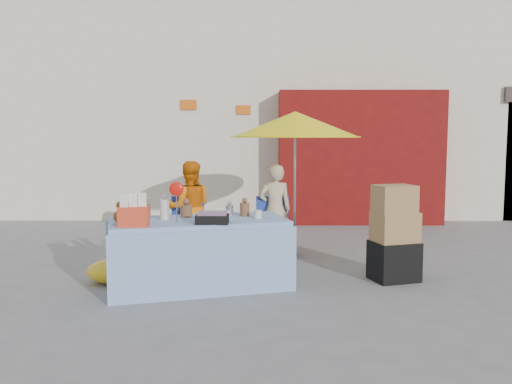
{
  "coord_description": "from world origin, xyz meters",
  "views": [
    {
      "loc": [
        0.19,
        -6.46,
        1.74
      ],
      "look_at": [
        0.16,
        0.6,
        1.0
      ],
      "focal_mm": 38.0,
      "sensor_mm": 36.0,
      "label": 1
    }
  ],
  "objects_px": {
    "chair_right": "(275,238)",
    "vendor_beige": "(275,209)",
    "chair_left": "(189,238)",
    "vendor_orange": "(190,208)",
    "umbrella": "(295,125)",
    "market_table": "(198,252)",
    "box_stack": "(394,237)"
  },
  "relations": [
    {
      "from": "chair_left",
      "to": "vendor_beige",
      "type": "xyz_separation_m",
      "value": [
        1.25,
        0.13,
        0.41
      ]
    },
    {
      "from": "market_table",
      "to": "chair_right",
      "type": "relative_size",
      "value": 2.62
    },
    {
      "from": "vendor_beige",
      "to": "umbrella",
      "type": "height_order",
      "value": "umbrella"
    },
    {
      "from": "market_table",
      "to": "vendor_orange",
      "type": "relative_size",
      "value": 1.63
    },
    {
      "from": "chair_right",
      "to": "vendor_orange",
      "type": "bearing_deg",
      "value": 164.89
    },
    {
      "from": "vendor_orange",
      "to": "umbrella",
      "type": "bearing_deg",
      "value": 176.57
    },
    {
      "from": "chair_left",
      "to": "umbrella",
      "type": "relative_size",
      "value": 0.41
    },
    {
      "from": "chair_right",
      "to": "vendor_orange",
      "type": "xyz_separation_m",
      "value": [
        -1.25,
        0.13,
        0.43
      ]
    },
    {
      "from": "chair_left",
      "to": "chair_right",
      "type": "relative_size",
      "value": 1.0
    },
    {
      "from": "vendor_orange",
      "to": "chair_left",
      "type": "bearing_deg",
      "value": 79.99
    },
    {
      "from": "chair_right",
      "to": "vendor_orange",
      "type": "relative_size",
      "value": 0.62
    },
    {
      "from": "vendor_orange",
      "to": "umbrella",
      "type": "relative_size",
      "value": 0.65
    },
    {
      "from": "chair_left",
      "to": "vendor_orange",
      "type": "bearing_deg",
      "value": 79.99
    },
    {
      "from": "chair_right",
      "to": "vendor_beige",
      "type": "bearing_deg",
      "value": 79.99
    },
    {
      "from": "chair_left",
      "to": "vendor_beige",
      "type": "bearing_deg",
      "value": -2.83
    },
    {
      "from": "umbrella",
      "to": "box_stack",
      "type": "distance_m",
      "value": 2.37
    },
    {
      "from": "market_table",
      "to": "chair_left",
      "type": "distance_m",
      "value": 1.65
    },
    {
      "from": "vendor_beige",
      "to": "umbrella",
      "type": "xyz_separation_m",
      "value": [
        0.3,
        0.15,
        1.23
      ]
    },
    {
      "from": "vendor_orange",
      "to": "umbrella",
      "type": "distance_m",
      "value": 1.97
    },
    {
      "from": "chair_left",
      "to": "umbrella",
      "type": "bearing_deg",
      "value": 1.42
    },
    {
      "from": "chair_left",
      "to": "vendor_orange",
      "type": "distance_m",
      "value": 0.45
    },
    {
      "from": "chair_right",
      "to": "vendor_beige",
      "type": "relative_size",
      "value": 0.64
    },
    {
      "from": "market_table",
      "to": "vendor_beige",
      "type": "bearing_deg",
      "value": 46.01
    },
    {
      "from": "chair_right",
      "to": "box_stack",
      "type": "height_order",
      "value": "box_stack"
    },
    {
      "from": "chair_left",
      "to": "umbrella",
      "type": "xyz_separation_m",
      "value": [
        1.55,
        0.28,
        1.64
      ]
    },
    {
      "from": "umbrella",
      "to": "market_table",
      "type": "bearing_deg",
      "value": -123.15
    },
    {
      "from": "market_table",
      "to": "chair_left",
      "type": "relative_size",
      "value": 2.62
    },
    {
      "from": "market_table",
      "to": "vendor_orange",
      "type": "height_order",
      "value": "vendor_orange"
    },
    {
      "from": "vendor_orange",
      "to": "vendor_beige",
      "type": "distance_m",
      "value": 1.25
    },
    {
      "from": "vendor_orange",
      "to": "vendor_beige",
      "type": "height_order",
      "value": "vendor_orange"
    },
    {
      "from": "market_table",
      "to": "umbrella",
      "type": "bearing_deg",
      "value": 41.11
    },
    {
      "from": "market_table",
      "to": "chair_right",
      "type": "bearing_deg",
      "value": 44.12
    }
  ]
}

